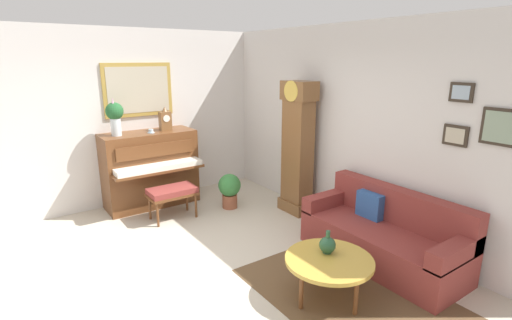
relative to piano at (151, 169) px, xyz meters
name	(u,v)px	position (x,y,z in m)	size (l,w,h in m)	color
ground_plane	(195,274)	(2.23, -0.33, -0.66)	(6.40, 6.00, 0.10)	beige
wall_left	(119,118)	(-0.37, -0.32, 0.80)	(0.13, 4.90, 2.80)	silver
wall_back	(348,128)	(2.24, 2.07, 0.79)	(5.30, 0.13, 2.80)	silver
area_rug	(347,293)	(3.53, 0.76, -0.61)	(2.10, 1.50, 0.01)	brown
piano	(151,169)	(0.00, 0.00, 0.00)	(0.87, 1.44, 1.21)	brown
piano_bench	(172,193)	(0.73, 0.05, -0.21)	(0.42, 0.70, 0.48)	brown
grandfather_clock	(297,152)	(1.56, 1.76, 0.35)	(0.52, 0.34, 2.03)	brown
couch	(384,235)	(3.30, 1.61, -0.30)	(1.90, 0.80, 0.84)	maroon
coffee_table	(329,261)	(3.44, 0.56, -0.22)	(0.88, 0.88, 0.42)	gold
mantel_clock	(165,120)	(0.00, 0.30, 0.77)	(0.13, 0.18, 0.38)	brown
flower_vase	(115,115)	(0.00, -0.48, 0.91)	(0.26, 0.26, 0.58)	silver
teacup	(151,131)	(0.08, 0.02, 0.62)	(0.12, 0.12, 0.06)	#ADC6D6
green_jug	(327,245)	(3.35, 0.63, -0.11)	(0.17, 0.17, 0.24)	#234C33
potted_plant	(230,189)	(0.85, 0.97, -0.29)	(0.36, 0.36, 0.56)	#935138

